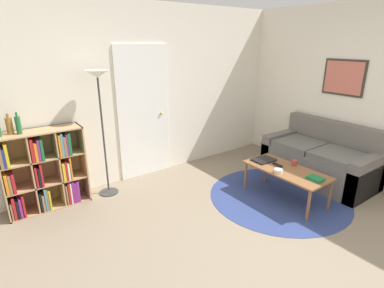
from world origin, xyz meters
The scene contains 15 objects.
ground_plane centered at (0.00, 0.00, 0.00)m, with size 14.00×14.00×0.00m, color gray.
wall_back centered at (-0.01, 2.80, 1.29)m, with size 7.61×0.11×2.60m.
wall_right centered at (2.33, 1.39, 1.30)m, with size 0.08×5.78×2.60m.
rug centered at (0.92, 1.00, 0.00)m, with size 1.89×1.89×0.01m.
bookshelf centered at (-1.73, 2.59, 0.50)m, with size 0.97×0.34×1.03m.
floor_lamp centered at (-0.95, 2.49, 1.43)m, with size 0.29×0.29×1.71m.
couch centered at (1.93, 1.02, 0.30)m, with size 0.85×1.60×0.88m.
coffee_table centered at (0.94, 0.93, 0.39)m, with size 0.53×1.11×0.43m.
laptop centered at (0.93, 1.32, 0.44)m, with size 0.32×0.24×0.02m.
bowl centered at (0.77, 0.93, 0.46)m, with size 0.11×0.11×0.05m.
book_stack_on_table centered at (0.97, 0.52, 0.45)m, with size 0.15×0.19×0.03m.
cup centered at (1.14, 0.95, 0.47)m, with size 0.07×0.07×0.07m.
remote centered at (0.95, 1.08, 0.44)m, with size 0.06×0.16×0.02m.
bottle_middle centered at (-1.99, 2.61, 1.13)m, with size 0.07×0.07×0.24m.
bottle_right centered at (-1.90, 2.57, 1.14)m, with size 0.06×0.06×0.26m.
Camera 1 is at (-2.22, -1.31, 2.05)m, focal length 28.00 mm.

